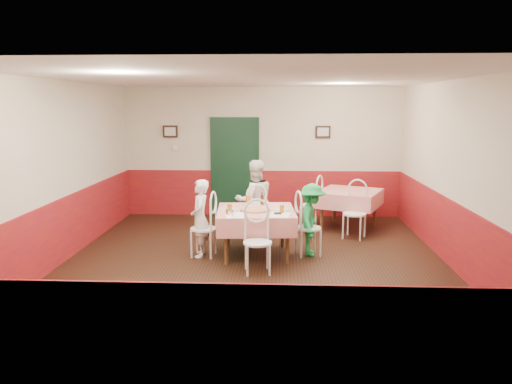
{
  "coord_description": "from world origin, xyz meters",
  "views": [
    {
      "loc": [
        0.39,
        -7.33,
        2.43
      ],
      "look_at": [
        0.01,
        0.51,
        1.05
      ],
      "focal_mm": 35.0,
      "sensor_mm": 36.0,
      "label": 1
    }
  ],
  "objects_px": {
    "second_table": "(349,210)",
    "diner_far": "(255,201)",
    "chair_near": "(258,243)",
    "pizza": "(255,210)",
    "chair_right": "(308,228)",
    "diner_left": "(200,218)",
    "glass_c": "(248,200)",
    "diner_right": "(312,220)",
    "chair_far": "(255,217)",
    "chair_left": "(203,229)",
    "glass_b": "(282,209)",
    "chair_second_b": "(354,214)",
    "chair_second_a": "(311,205)",
    "glass_a": "(230,209)",
    "main_table": "(256,233)",
    "beer_bottle": "(262,199)",
    "wallet": "(278,213)"
  },
  "relations": [
    {
      "from": "main_table",
      "to": "glass_b",
      "type": "bearing_deg",
      "value": -27.36
    },
    {
      "from": "chair_right",
      "to": "chair_second_a",
      "type": "relative_size",
      "value": 1.0
    },
    {
      "from": "chair_second_b",
      "to": "glass_c",
      "type": "xyz_separation_m",
      "value": [
        -1.9,
        -0.77,
        0.39
      ]
    },
    {
      "from": "main_table",
      "to": "chair_near",
      "type": "height_order",
      "value": "chair_near"
    },
    {
      "from": "main_table",
      "to": "glass_c",
      "type": "height_order",
      "value": "glass_c"
    },
    {
      "from": "chair_second_a",
      "to": "chair_second_b",
      "type": "height_order",
      "value": "same"
    },
    {
      "from": "beer_bottle",
      "to": "glass_c",
      "type": "bearing_deg",
      "value": 178.92
    },
    {
      "from": "main_table",
      "to": "chair_left",
      "type": "xyz_separation_m",
      "value": [
        -0.85,
        -0.06,
        0.08
      ]
    },
    {
      "from": "diner_right",
      "to": "main_table",
      "type": "bearing_deg",
      "value": 102.08
    },
    {
      "from": "chair_second_b",
      "to": "glass_a",
      "type": "bearing_deg",
      "value": -122.64
    },
    {
      "from": "second_table",
      "to": "diner_far",
      "type": "height_order",
      "value": "diner_far"
    },
    {
      "from": "chair_near",
      "to": "pizza",
      "type": "xyz_separation_m",
      "value": [
        -0.07,
        0.78,
        0.33
      ]
    },
    {
      "from": "main_table",
      "to": "chair_right",
      "type": "height_order",
      "value": "chair_right"
    },
    {
      "from": "chair_left",
      "to": "chair_second_b",
      "type": "distance_m",
      "value": 2.87
    },
    {
      "from": "chair_far",
      "to": "chair_near",
      "type": "bearing_deg",
      "value": 80.54
    },
    {
      "from": "second_table",
      "to": "glass_b",
      "type": "bearing_deg",
      "value": -122.14
    },
    {
      "from": "chair_far",
      "to": "glass_c",
      "type": "height_order",
      "value": "glass_c"
    },
    {
      "from": "chair_left",
      "to": "chair_right",
      "type": "relative_size",
      "value": 1.0
    },
    {
      "from": "chair_right",
      "to": "beer_bottle",
      "type": "bearing_deg",
      "value": 53.44
    },
    {
      "from": "wallet",
      "to": "chair_near",
      "type": "bearing_deg",
      "value": -122.02
    },
    {
      "from": "diner_far",
      "to": "chair_left",
      "type": "bearing_deg",
      "value": 32.43
    },
    {
      "from": "glass_c",
      "to": "diner_right",
      "type": "relative_size",
      "value": 0.13
    },
    {
      "from": "chair_second_b",
      "to": "diner_right",
      "type": "height_order",
      "value": "diner_right"
    },
    {
      "from": "second_table",
      "to": "diner_left",
      "type": "relative_size",
      "value": 0.9
    },
    {
      "from": "main_table",
      "to": "pizza",
      "type": "relative_size",
      "value": 2.66
    },
    {
      "from": "main_table",
      "to": "glass_c",
      "type": "xyz_separation_m",
      "value": [
        -0.15,
        0.39,
        0.46
      ]
    },
    {
      "from": "chair_left",
      "to": "glass_b",
      "type": "bearing_deg",
      "value": 90.21
    },
    {
      "from": "chair_near",
      "to": "chair_second_b",
      "type": "distance_m",
      "value": 2.62
    },
    {
      "from": "diner_left",
      "to": "diner_right",
      "type": "bearing_deg",
      "value": 89.37
    },
    {
      "from": "chair_second_a",
      "to": "chair_left",
      "type": "bearing_deg",
      "value": -19.71
    },
    {
      "from": "pizza",
      "to": "chair_far",
      "type": "bearing_deg",
      "value": 93.64
    },
    {
      "from": "glass_b",
      "to": "diner_right",
      "type": "relative_size",
      "value": 0.1
    },
    {
      "from": "glass_c",
      "to": "chair_near",
      "type": "bearing_deg",
      "value": -80.14
    },
    {
      "from": "glass_a",
      "to": "glass_c",
      "type": "bearing_deg",
      "value": 70.23
    },
    {
      "from": "chair_second_b",
      "to": "diner_left",
      "type": "bearing_deg",
      "value": -131.71
    },
    {
      "from": "chair_left",
      "to": "diner_left",
      "type": "height_order",
      "value": "diner_left"
    },
    {
      "from": "chair_near",
      "to": "glass_a",
      "type": "bearing_deg",
      "value": 121.68
    },
    {
      "from": "main_table",
      "to": "glass_b",
      "type": "distance_m",
      "value": 0.65
    },
    {
      "from": "chair_near",
      "to": "pizza",
      "type": "relative_size",
      "value": 1.96
    },
    {
      "from": "pizza",
      "to": "diner_right",
      "type": "xyz_separation_m",
      "value": [
        0.9,
        0.14,
        -0.19
      ]
    },
    {
      "from": "glass_a",
      "to": "diner_left",
      "type": "bearing_deg",
      "value": 156.6
    },
    {
      "from": "chair_right",
      "to": "diner_left",
      "type": "height_order",
      "value": "diner_left"
    },
    {
      "from": "second_table",
      "to": "chair_second_b",
      "type": "relative_size",
      "value": 1.24
    },
    {
      "from": "chair_second_a",
      "to": "diner_right",
      "type": "distance_m",
      "value": 1.85
    },
    {
      "from": "chair_far",
      "to": "chair_second_a",
      "type": "relative_size",
      "value": 1.0
    },
    {
      "from": "chair_left",
      "to": "chair_second_b",
      "type": "xyz_separation_m",
      "value": [
        2.6,
        1.23,
        0.0
      ]
    },
    {
      "from": "diner_right",
      "to": "second_table",
      "type": "bearing_deg",
      "value": -17.12
    },
    {
      "from": "chair_right",
      "to": "main_table",
      "type": "bearing_deg",
      "value": 80.83
    },
    {
      "from": "chair_second_a",
      "to": "diner_right",
      "type": "xyz_separation_m",
      "value": [
        -0.1,
        -1.84,
        0.14
      ]
    },
    {
      "from": "chair_left",
      "to": "glass_b",
      "type": "distance_m",
      "value": 1.32
    }
  ]
}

